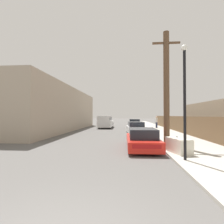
% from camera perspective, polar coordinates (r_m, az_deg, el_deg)
% --- Properties ---
extents(sidewalk_curb, '(4.20, 63.00, 0.12)m').
position_cam_1_polar(sidewalk_curb, '(26.24, 13.92, -5.40)').
color(sidewalk_curb, '#ADA89E').
rests_on(sidewalk_curb, ground).
extents(discarded_fridge, '(1.07, 1.68, 0.78)m').
position_cam_1_polar(discarded_fridge, '(9.82, 20.89, -10.16)').
color(discarded_fridge, silver).
rests_on(discarded_fridge, sidewalk_curb).
extents(parked_sports_car_red, '(1.89, 4.73, 1.26)m').
position_cam_1_polar(parked_sports_car_red, '(11.04, 9.78, -8.78)').
color(parked_sports_car_red, red).
rests_on(parked_sports_car_red, ground).
extents(car_parked_mid, '(2.17, 4.23, 1.31)m').
position_cam_1_polar(car_parked_mid, '(20.02, 7.75, -5.18)').
color(car_parked_mid, silver).
rests_on(car_parked_mid, ground).
extents(car_parked_far, '(1.88, 4.17, 1.43)m').
position_cam_1_polar(car_parked_far, '(28.42, 7.29, -3.86)').
color(car_parked_far, gray).
rests_on(car_parked_far, ground).
extents(pickup_truck, '(2.15, 5.77, 1.95)m').
position_cam_1_polar(pickup_truck, '(27.98, -2.11, -3.30)').
color(pickup_truck, silver).
rests_on(pickup_truck, ground).
extents(utility_pole, '(1.80, 0.38, 7.49)m').
position_cam_1_polar(utility_pole, '(12.19, 17.34, 7.83)').
color(utility_pole, brown).
rests_on(utility_pole, sidewalk_curb).
extents(street_lamp, '(0.26, 0.26, 5.04)m').
position_cam_1_polar(street_lamp, '(8.30, 22.63, 5.67)').
color(street_lamp, black).
rests_on(street_lamp, sidewalk_curb).
extents(wooden_fence, '(0.08, 33.51, 1.83)m').
position_cam_1_polar(wooden_fence, '(20.19, 22.42, -3.89)').
color(wooden_fence, brown).
rests_on(wooden_fence, sidewalk_curb).
extents(building_left_block, '(7.00, 23.34, 5.71)m').
position_cam_1_polar(building_left_block, '(25.92, -18.99, 0.76)').
color(building_left_block, tan).
rests_on(building_left_block, ground).
extents(pedestrian, '(0.34, 0.34, 1.80)m').
position_cam_1_polar(pedestrian, '(27.48, 14.34, -3.12)').
color(pedestrian, '#282D42').
rests_on(pedestrian, sidewalk_curb).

